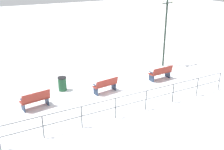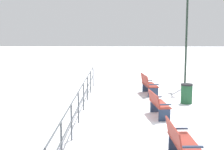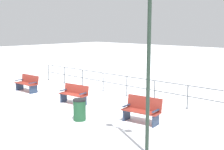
% 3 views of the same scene
% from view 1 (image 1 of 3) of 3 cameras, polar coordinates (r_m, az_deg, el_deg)
% --- Properties ---
extents(ground_plane, '(80.00, 80.00, 0.00)m').
position_cam_1_polar(ground_plane, '(15.13, -1.62, -3.49)').
color(ground_plane, white).
rests_on(ground_plane, ground).
extents(bench_nearest, '(0.63, 1.50, 0.87)m').
position_cam_1_polar(bench_nearest, '(16.80, 10.18, 0.46)').
color(bench_nearest, maroon).
rests_on(bench_nearest, ground).
extents(bench_second, '(0.67, 1.45, 0.85)m').
position_cam_1_polar(bench_second, '(14.83, -1.35, -2.12)').
color(bench_second, maroon).
rests_on(bench_second, ground).
extents(bench_third, '(0.74, 1.46, 0.92)m').
position_cam_1_polar(bench_third, '(13.72, -15.77, -5.00)').
color(bench_third, maroon).
rests_on(bench_third, ground).
extents(lamppost_near, '(0.25, 1.08, 4.52)m').
position_cam_1_polar(lamppost_near, '(18.66, 11.22, 10.70)').
color(lamppost_near, '#1E2D23').
rests_on(lamppost_near, ground).
extents(waterfront_railing, '(0.05, 11.62, 1.03)m').
position_cam_1_polar(waterfront_railing, '(12.64, 4.09, -5.40)').
color(waterfront_railing, '#4C5156').
rests_on(waterfront_railing, ground).
extents(trash_bin, '(0.48, 0.48, 0.80)m').
position_cam_1_polar(trash_bin, '(15.35, -10.37, -1.81)').
color(trash_bin, '#1E4C2D').
rests_on(trash_bin, ground).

